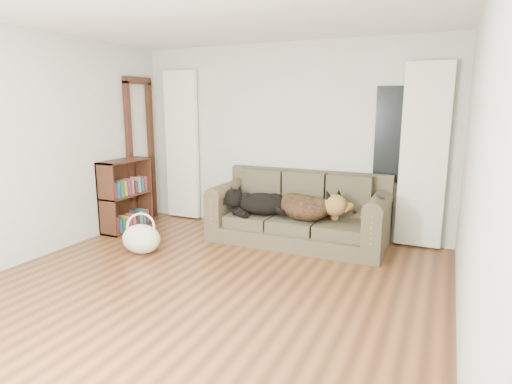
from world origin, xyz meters
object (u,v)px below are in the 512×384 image
at_px(sofa, 297,209).
at_px(tote_bag, 141,240).
at_px(dog_shepherd, 307,208).
at_px(dog_black_lab, 259,204).
at_px(bookshelf, 126,195).

relative_size(sofa, tote_bag, 4.62).
xyz_separation_m(dog_shepherd, tote_bag, (-1.74, -1.10, -0.33)).
bearing_deg(dog_black_lab, tote_bag, -133.34).
distance_m(dog_shepherd, bookshelf, 2.62).
bearing_deg(dog_shepherd, tote_bag, 59.59).
distance_m(tote_bag, bookshelf, 1.19).
relative_size(dog_black_lab, tote_bag, 1.40).
bearing_deg(dog_shepherd, sofa, 0.40).
height_order(dog_shepherd, bookshelf, bookshelf).
bearing_deg(sofa, tote_bag, -143.26).
bearing_deg(bookshelf, sofa, 18.01).
xyz_separation_m(sofa, tote_bag, (-1.58, -1.18, -0.29)).
distance_m(sofa, dog_black_lab, 0.52).
height_order(tote_bag, bookshelf, bookshelf).
bearing_deg(bookshelf, dog_shepherd, 15.64).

